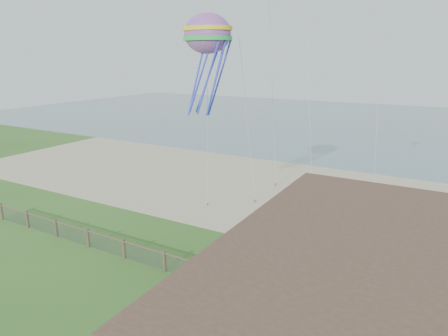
{
  "coord_description": "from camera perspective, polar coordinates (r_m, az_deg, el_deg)",
  "views": [
    {
      "loc": [
        9.73,
        -9.69,
        11.51
      ],
      "look_at": [
        -0.34,
        8.0,
        5.87
      ],
      "focal_mm": 32.0,
      "sensor_mm": 36.0,
      "label": 1
    }
  ],
  "objects": [
    {
      "name": "picnic_table",
      "position": [
        18.17,
        6.65,
        -22.28
      ],
      "size": [
        2.34,
        2.05,
        0.82
      ],
      "primitive_type": null,
      "rotation": [
        0.0,
        0.0,
        -0.35
      ],
      "color": "brown",
      "rests_on": "ground"
    },
    {
      "name": "octopus_kite",
      "position": [
        26.6,
        -2.36,
        14.76
      ],
      "size": [
        4.05,
        3.51,
        6.99
      ],
      "primitive_type": null,
      "rotation": [
        0.0,
        0.0,
        -0.39
      ],
      "color": "#FF284F"
    },
    {
      "name": "sand_beach",
      "position": [
        35.09,
        11.9,
        -4.01
      ],
      "size": [
        72.0,
        20.0,
        0.02
      ],
      "primitive_type": "cube",
      "color": "tan",
      "rests_on": "ground"
    },
    {
      "name": "chainlink_fence",
      "position": [
        21.47,
        -1.93,
        -15.22
      ],
      "size": [
        36.2,
        0.2,
        1.25
      ],
      "primitive_type": null,
      "color": "#4A3B2A",
      "rests_on": "ground"
    },
    {
      "name": "ocean",
      "position": [
        77.18,
        22.17,
        5.76
      ],
      "size": [
        160.0,
        68.0,
        0.02
      ],
      "primitive_type": "cube",
      "color": "slate",
      "rests_on": "ground"
    }
  ]
}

